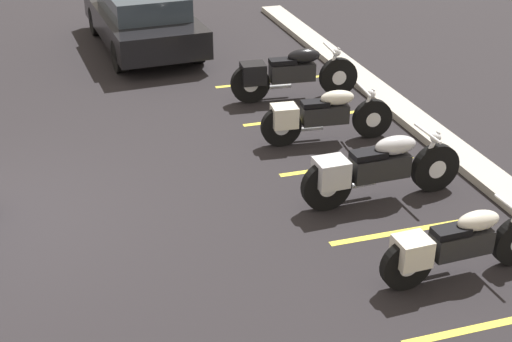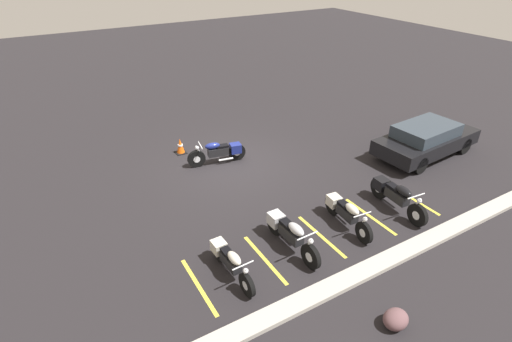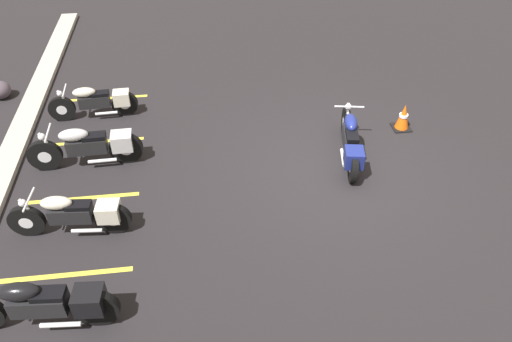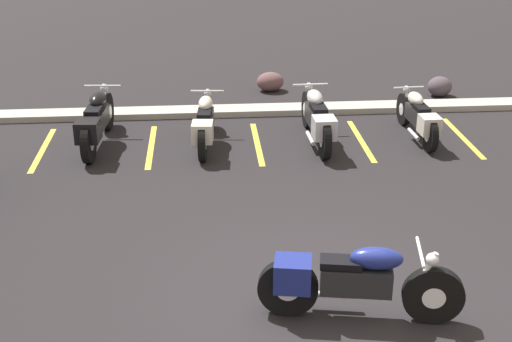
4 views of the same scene
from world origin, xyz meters
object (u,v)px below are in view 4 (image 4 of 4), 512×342
(parked_bike_0, at_px, (96,121))
(parked_bike_3, at_px, (419,117))
(landscape_rock_0, at_px, (270,82))
(motorcycle_navy_featured, at_px, (350,280))
(parked_bike_2, at_px, (317,118))
(parked_bike_1, at_px, (205,123))
(landscape_rock_1, at_px, (440,86))

(parked_bike_0, relative_size, parked_bike_3, 1.15)
(parked_bike_0, relative_size, landscape_rock_0, 3.91)
(landscape_rock_0, bearing_deg, motorcycle_navy_featured, -89.91)
(parked_bike_0, distance_m, parked_bike_2, 3.83)
(parked_bike_0, height_order, landscape_rock_0, parked_bike_0)
(motorcycle_navy_featured, bearing_deg, parked_bike_1, 115.65)
(motorcycle_navy_featured, bearing_deg, parked_bike_2, 94.77)
(motorcycle_navy_featured, bearing_deg, parked_bike_0, 131.84)
(parked_bike_3, height_order, landscape_rock_0, parked_bike_3)
(motorcycle_navy_featured, xyz_separation_m, landscape_rock_1, (3.55, 7.86, -0.25))
(parked_bike_1, height_order, landscape_rock_1, parked_bike_1)
(parked_bike_0, bearing_deg, parked_bike_3, -86.21)
(motorcycle_navy_featured, xyz_separation_m, landscape_rock_0, (-0.01, 8.54, -0.26))
(landscape_rock_0, relative_size, landscape_rock_1, 1.15)
(parked_bike_2, bearing_deg, landscape_rock_1, -51.15)
(motorcycle_navy_featured, xyz_separation_m, parked_bike_0, (-3.35, 5.39, 0.02))
(landscape_rock_0, bearing_deg, parked_bike_0, -136.64)
(motorcycle_navy_featured, xyz_separation_m, parked_bike_3, (2.33, 5.34, -0.04))
(parked_bike_1, relative_size, landscape_rock_0, 3.56)
(motorcycle_navy_featured, xyz_separation_m, parked_bike_1, (-1.47, 5.26, -0.02))
(parked_bike_2, bearing_deg, landscape_rock_0, 6.88)
(parked_bike_0, xyz_separation_m, parked_bike_2, (3.83, -0.15, -0.01))
(motorcycle_navy_featured, distance_m, parked_bike_0, 6.35)
(parked_bike_3, bearing_deg, parked_bike_1, 88.81)
(motorcycle_navy_featured, bearing_deg, landscape_rock_0, 100.11)
(landscape_rock_0, distance_m, landscape_rock_1, 3.63)
(parked_bike_0, relative_size, parked_bike_1, 1.10)
(parked_bike_2, xyz_separation_m, parked_bike_3, (1.84, 0.10, -0.05))
(motorcycle_navy_featured, relative_size, parked_bike_2, 0.96)
(motorcycle_navy_featured, height_order, parked_bike_0, parked_bike_0)
(landscape_rock_0, height_order, landscape_rock_1, landscape_rock_1)
(motorcycle_navy_featured, relative_size, landscape_rock_0, 3.70)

